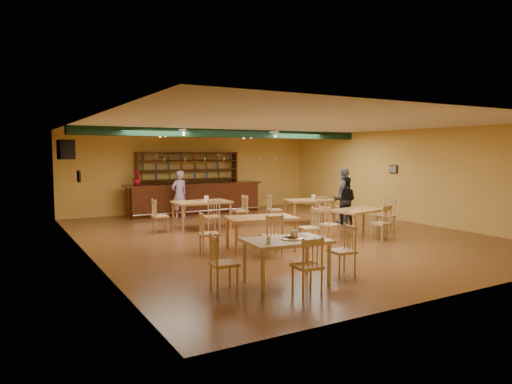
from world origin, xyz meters
TOP-DOWN VIEW (x-y plane):
  - floor at (0.00, 0.00)m, footprint 12.00×12.00m
  - ceiling_beam at (0.00, 2.80)m, footprint 10.00×0.30m
  - track_rail_left at (-1.80, 3.40)m, footprint 0.05×2.50m
  - track_rail_right at (1.40, 3.40)m, footprint 0.05×2.50m
  - ac_unit at (-4.80, 4.20)m, footprint 0.34×0.70m
  - picture_left at (-4.97, 1.00)m, footprint 0.04×0.34m
  - picture_right at (4.97, 0.50)m, footprint 0.04×0.34m
  - bar_counter at (-0.30, 5.15)m, footprint 5.17×0.85m
  - back_bar_hutch at (-0.30, 5.78)m, footprint 4.00×0.40m
  - poinsettia at (-2.43, 5.15)m, footprint 0.38×0.38m
  - dining_table_a at (-1.39, 1.96)m, footprint 1.67×1.02m
  - dining_table_b at (2.10, 1.34)m, footprint 1.64×1.18m
  - dining_table_c at (-1.40, -1.53)m, footprint 1.71×1.22m
  - dining_table_d at (1.73, -1.40)m, footprint 1.64×1.14m
  - near_table at (-2.36, -4.07)m, footprint 1.51×1.05m
  - pizza_tray at (-2.26, -4.07)m, footprint 0.47×0.47m
  - parmesan_shaker at (-2.82, -4.22)m, footprint 0.08×0.08m
  - napkin_stack at (-2.00, -3.86)m, footprint 0.22×0.18m
  - pizza_server at (-2.11, -4.02)m, footprint 0.33×0.15m
  - side_plate at (-1.80, -4.27)m, footprint 0.24×0.24m
  - patron_bar at (-1.21, 4.33)m, footprint 0.67×0.52m
  - patron_right_a at (2.90, 0.54)m, footprint 0.90×0.92m
  - patron_right_b at (2.93, 0.60)m, footprint 1.12×0.93m

SIDE VIEW (x-z plane):
  - floor at x=0.00m, z-range 0.00..0.00m
  - dining_table_b at x=2.10m, z-range 0.00..0.74m
  - dining_table_d at x=1.73m, z-range 0.00..0.75m
  - near_table at x=-2.36m, z-range 0.00..0.77m
  - dining_table_c at x=-1.40m, z-range 0.00..0.78m
  - dining_table_a at x=-1.39m, z-range 0.00..0.82m
  - bar_counter at x=-0.30m, z-range 0.00..1.13m
  - patron_right_a at x=2.90m, z-range 0.00..1.50m
  - side_plate at x=-1.80m, z-range 0.77..0.78m
  - pizza_tray at x=-2.26m, z-range 0.77..0.78m
  - napkin_stack at x=-2.00m, z-range 0.77..0.80m
  - pizza_server at x=-2.11m, z-range 0.78..0.78m
  - parmesan_shaker at x=-2.82m, z-range 0.77..0.88m
  - patron_bar at x=-1.21m, z-range 0.00..1.65m
  - patron_right_b at x=2.93m, z-range 0.00..1.79m
  - back_bar_hutch at x=-0.30m, z-range 0.00..2.28m
  - poinsettia at x=-2.43m, z-range 1.13..1.66m
  - picture_left at x=-4.97m, z-range 1.56..1.84m
  - picture_right at x=4.97m, z-range 1.56..1.84m
  - ac_unit at x=-4.80m, z-range 2.11..2.59m
  - ceiling_beam at x=0.00m, z-range 2.75..3.00m
  - track_rail_left at x=-1.80m, z-range 2.92..2.96m
  - track_rail_right at x=1.40m, z-range 2.92..2.96m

